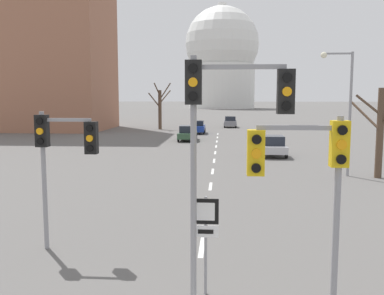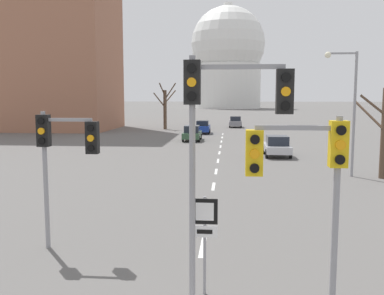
% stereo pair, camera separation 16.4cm
% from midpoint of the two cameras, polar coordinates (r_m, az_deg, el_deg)
% --- Properties ---
extents(lane_stripe_1, '(0.16, 2.00, 0.01)m').
position_cam_midpoint_polar(lane_stripe_1, '(13.72, 1.81, -13.00)').
color(lane_stripe_1, silver).
rests_on(lane_stripe_1, ground_plane).
extents(lane_stripe_2, '(0.16, 2.00, 0.01)m').
position_cam_midpoint_polar(lane_stripe_2, '(18.02, 2.61, -8.16)').
color(lane_stripe_2, silver).
rests_on(lane_stripe_2, ground_plane).
extents(lane_stripe_3, '(0.16, 2.00, 0.01)m').
position_cam_midpoint_polar(lane_stripe_3, '(22.39, 3.09, -5.19)').
color(lane_stripe_3, silver).
rests_on(lane_stripe_3, ground_plane).
extents(lane_stripe_4, '(0.16, 2.00, 0.01)m').
position_cam_midpoint_polar(lane_stripe_4, '(26.81, 3.41, -3.20)').
color(lane_stripe_4, silver).
rests_on(lane_stripe_4, ground_plane).
extents(lane_stripe_5, '(0.16, 2.00, 0.01)m').
position_cam_midpoint_polar(lane_stripe_5, '(31.25, 3.64, -1.77)').
color(lane_stripe_5, silver).
rests_on(lane_stripe_5, ground_plane).
extents(lane_stripe_6, '(0.16, 2.00, 0.01)m').
position_cam_midpoint_polar(lane_stripe_6, '(35.70, 3.81, -0.70)').
color(lane_stripe_6, silver).
rests_on(lane_stripe_6, ground_plane).
extents(lane_stripe_7, '(0.16, 2.00, 0.01)m').
position_cam_midpoint_polar(lane_stripe_7, '(40.17, 3.94, 0.14)').
color(lane_stripe_7, silver).
rests_on(lane_stripe_7, ground_plane).
extents(lane_stripe_8, '(0.16, 2.00, 0.01)m').
position_cam_midpoint_polar(lane_stripe_8, '(44.64, 4.05, 0.81)').
color(lane_stripe_8, silver).
rests_on(lane_stripe_8, ground_plane).
extents(lane_stripe_9, '(0.16, 2.00, 0.01)m').
position_cam_midpoint_polar(lane_stripe_9, '(49.12, 4.14, 1.35)').
color(lane_stripe_9, silver).
rests_on(lane_stripe_9, ground_plane).
extents(lane_stripe_10, '(0.16, 2.00, 0.01)m').
position_cam_midpoint_polar(lane_stripe_10, '(53.60, 4.21, 1.81)').
color(lane_stripe_10, silver).
rests_on(lane_stripe_10, ground_plane).
extents(traffic_signal_centre_tall, '(2.35, 0.34, 5.54)m').
position_cam_midpoint_polar(traffic_signal_centre_tall, '(9.38, 4.65, 4.07)').
color(traffic_signal_centre_tall, gray).
rests_on(traffic_signal_centre_tall, ground_plane).
extents(traffic_signal_near_left, '(1.86, 0.34, 4.22)m').
position_cam_midpoint_polar(traffic_signal_near_left, '(13.39, -16.65, 0.17)').
color(traffic_signal_near_left, gray).
rests_on(traffic_signal_near_left, ground_plane).
extents(traffic_signal_near_right, '(2.07, 0.34, 4.26)m').
position_cam_midpoint_polar(traffic_signal_near_right, '(9.21, 15.55, -2.43)').
color(traffic_signal_near_right, gray).
rests_on(traffic_signal_near_right, ground_plane).
extents(route_sign_post, '(0.60, 0.08, 2.36)m').
position_cam_midpoint_polar(route_sign_post, '(10.13, 2.17, -10.74)').
color(route_sign_post, gray).
rests_on(route_sign_post, ground_plane).
extents(street_lamp_right, '(1.87, 0.36, 7.20)m').
position_cam_midpoint_polar(street_lamp_right, '(26.35, 20.31, 5.99)').
color(street_lamp_right, gray).
rests_on(street_lamp_right, ground_plane).
extents(sedan_near_left, '(1.86, 4.41, 1.62)m').
position_cam_midpoint_polar(sedan_near_left, '(45.35, 0.12, 1.93)').
color(sedan_near_left, '#2D4C33').
rests_on(sedan_near_left, ground_plane).
extents(sedan_near_right, '(1.83, 3.98, 1.66)m').
position_cam_midpoint_polar(sedan_near_right, '(54.08, 1.53, 2.75)').
color(sedan_near_right, navy).
rests_on(sedan_near_right, ground_plane).
extents(sedan_mid_centre, '(1.91, 3.94, 1.68)m').
position_cam_midpoint_polar(sedan_mid_centre, '(65.52, 5.87, 3.42)').
color(sedan_mid_centre, slate).
rests_on(sedan_mid_centre, ground_plane).
extents(sedan_far_left, '(1.96, 4.00, 1.63)m').
position_cam_midpoint_polar(sedan_far_left, '(34.07, 11.40, 0.22)').
color(sedan_far_left, '#B7B7BC').
rests_on(sedan_far_left, ground_plane).
extents(bare_tree_left_near, '(3.37, 2.13, 6.63)m').
position_cam_midpoint_polar(bare_tree_left_near, '(61.35, -3.52, 5.41)').
color(bare_tree_left_near, brown).
rests_on(bare_tree_left_near, ground_plane).
extents(bare_tree_right_near, '(2.70, 2.78, 5.48)m').
position_cam_midpoint_polar(bare_tree_right_near, '(26.63, 24.40, 2.28)').
color(bare_tree_right_near, brown).
rests_on(bare_tree_right_near, ground_plane).
extents(capitol_dome, '(29.28, 29.28, 41.35)m').
position_cam_midpoint_polar(capitol_dome, '(174.85, 4.83, 11.86)').
color(capitol_dome, silver).
rests_on(capitol_dome, ground_plane).
extents(apartment_block_left, '(18.00, 14.00, 26.64)m').
position_cam_midpoint_polar(apartment_block_left, '(65.43, -18.57, 14.07)').
color(apartment_block_left, '#9E664C').
rests_on(apartment_block_left, ground_plane).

